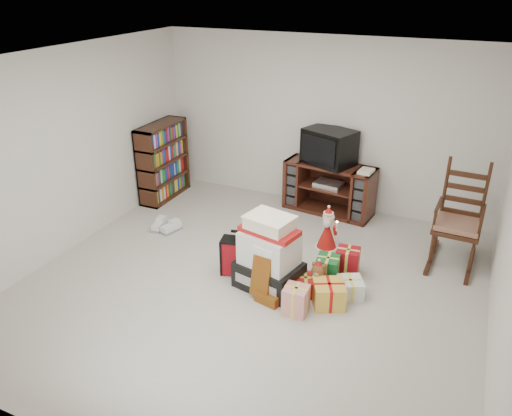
% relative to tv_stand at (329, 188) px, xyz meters
% --- Properties ---
extents(room, '(5.01, 5.01, 2.51)m').
position_rel_tv_stand_xyz_m(room, '(-0.22, -2.24, 0.87)').
color(room, '#BCB8AC').
rests_on(room, ground).
extents(tv_stand, '(1.36, 0.62, 0.75)m').
position_rel_tv_stand_xyz_m(tv_stand, '(0.00, 0.00, 0.00)').
color(tv_stand, '#421813').
rests_on(tv_stand, floor).
extents(bookshelf, '(0.32, 0.97, 1.19)m').
position_rel_tv_stand_xyz_m(bookshelf, '(-2.53, -0.53, 0.20)').
color(bookshelf, '#3C1D10').
rests_on(bookshelf, floor).
extents(rocking_chair, '(0.57, 0.90, 1.33)m').
position_rel_tv_stand_xyz_m(rocking_chair, '(1.82, -0.74, 0.08)').
color(rocking_chair, '#3C1D10').
rests_on(rocking_chair, floor).
extents(gift_pile, '(0.79, 0.64, 0.87)m').
position_rel_tv_stand_xyz_m(gift_pile, '(-0.03, -2.19, 0.01)').
color(gift_pile, black).
rests_on(gift_pile, floor).
extents(red_suitcase, '(0.38, 0.26, 0.54)m').
position_rel_tv_stand_xyz_m(red_suitcase, '(-0.47, -2.10, -0.14)').
color(red_suitcase, maroon).
rests_on(red_suitcase, floor).
extents(stocking, '(0.32, 0.19, 0.64)m').
position_rel_tv_stand_xyz_m(stocking, '(-0.02, -2.44, -0.06)').
color(stocking, '#0B6810').
rests_on(stocking, floor).
extents(teddy_bear, '(0.24, 0.21, 0.36)m').
position_rel_tv_stand_xyz_m(teddy_bear, '(0.51, -2.04, -0.22)').
color(teddy_bear, brown).
rests_on(teddy_bear, floor).
extents(santa_figurine, '(0.30, 0.28, 0.61)m').
position_rel_tv_stand_xyz_m(santa_figurine, '(0.32, -1.10, -0.14)').
color(santa_figurine, '#A81512').
rests_on(santa_figurine, floor).
extents(mrs_claus_figurine, '(0.28, 0.26, 0.57)m').
position_rel_tv_stand_xyz_m(mrs_claus_figurine, '(-0.43, -1.42, -0.16)').
color(mrs_claus_figurine, '#A81512').
rests_on(mrs_claus_figurine, floor).
extents(sneaker_pair, '(0.39, 0.33, 0.11)m').
position_rel_tv_stand_xyz_m(sneaker_pair, '(-1.88, -1.51, -0.32)').
color(sneaker_pair, silver).
rests_on(sneaker_pair, floor).
extents(gift_cluster, '(0.82, 1.15, 0.28)m').
position_rel_tv_stand_xyz_m(gift_cluster, '(0.60, -2.05, -0.23)').
color(gift_cluster, '#AD1413').
rests_on(gift_cluster, floor).
extents(crt_television, '(0.82, 0.71, 0.51)m').
position_rel_tv_stand_xyz_m(crt_television, '(-0.04, 0.01, 0.63)').
color(crt_television, black).
rests_on(crt_television, tv_stand).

